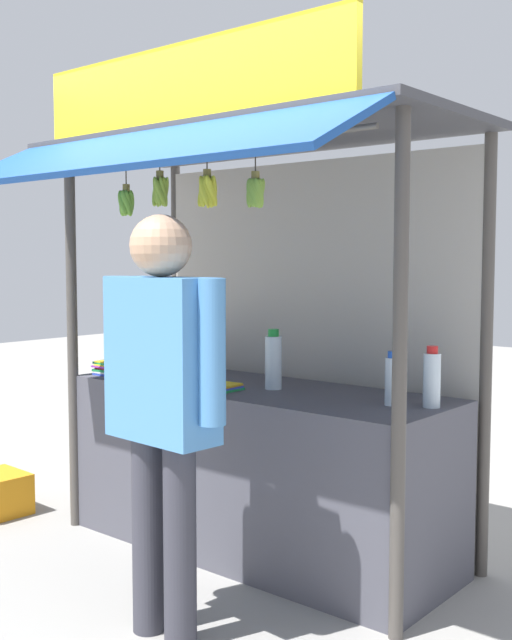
{
  "coord_description": "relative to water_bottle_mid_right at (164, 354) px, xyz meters",
  "views": [
    {
      "loc": [
        2.58,
        -3.07,
        1.54
      ],
      "look_at": [
        0.0,
        0.0,
        1.22
      ],
      "focal_mm": 43.64,
      "sensor_mm": 36.0,
      "label": 1
    }
  ],
  "objects": [
    {
      "name": "ground_plane",
      "position": [
        0.71,
        -0.02,
        -0.99
      ],
      "size": [
        20.0,
        20.0,
        0.0
      ],
      "primitive_type": "plane",
      "color": "gray"
    },
    {
      "name": "stall_counter",
      "position": [
        0.71,
        -0.02,
        -0.55
      ],
      "size": [
        2.11,
        0.74,
        0.87
      ],
      "primitive_type": "cube",
      "color": "#4C4C56",
      "rests_on": "ground"
    },
    {
      "name": "stall_structure",
      "position": [
        0.71,
        0.06,
        0.54
      ],
      "size": [
        2.31,
        1.56,
        2.51
      ],
      "color": "#4C4742",
      "rests_on": "ground"
    },
    {
      "name": "water_bottle_mid_right",
      "position": [
        0.0,
        0.0,
        0.0
      ],
      "size": [
        0.07,
        0.07,
        0.25
      ],
      "color": "silver",
      "rests_on": "stall_counter"
    },
    {
      "name": "water_bottle_mid_left",
      "position": [
        0.21,
        0.14,
        0.03
      ],
      "size": [
        0.09,
        0.09,
        0.31
      ],
      "color": "silver",
      "rests_on": "stall_counter"
    },
    {
      "name": "water_bottle_back_left",
      "position": [
        1.68,
        0.06,
        0.01
      ],
      "size": [
        0.08,
        0.08,
        0.28
      ],
      "color": "silver",
      "rests_on": "stall_counter"
    },
    {
      "name": "water_bottle_left",
      "position": [
        1.51,
        -0.0,
        0.0
      ],
      "size": [
        0.07,
        0.07,
        0.25
      ],
      "color": "silver",
      "rests_on": "stall_counter"
    },
    {
      "name": "water_bottle_front_left",
      "position": [
        0.82,
        -0.01,
        0.03
      ],
      "size": [
        0.09,
        0.09,
        0.31
      ],
      "color": "silver",
      "rests_on": "stall_counter"
    },
    {
      "name": "magazine_stack_far_left",
      "position": [
        0.21,
        -0.2,
        -0.07
      ],
      "size": [
        0.21,
        0.32,
        0.1
      ],
      "color": "black",
      "rests_on": "stall_counter"
    },
    {
      "name": "magazine_stack_right",
      "position": [
        -0.16,
        -0.16,
        -0.07
      ],
      "size": [
        0.27,
        0.3,
        0.08
      ],
      "color": "blue",
      "rests_on": "stall_counter"
    },
    {
      "name": "magazine_stack_rear_center",
      "position": [
        0.64,
        -0.25,
        -0.1
      ],
      "size": [
        0.18,
        0.27,
        0.03
      ],
      "color": "green",
      "rests_on": "stall_counter"
    },
    {
      "name": "banana_bunch_inner_right",
      "position": [
        0.26,
        -0.49,
        0.83
      ],
      "size": [
        0.09,
        0.09,
        0.28
      ],
      "color": "#332D23"
    },
    {
      "name": "banana_bunch_leftmost",
      "position": [
        0.51,
        -0.49,
        0.88
      ],
      "size": [
        0.09,
        0.1,
        0.25
      ],
      "color": "#332D23"
    },
    {
      "name": "banana_bunch_inner_left",
      "position": [
        0.82,
        -0.49,
        0.86
      ],
      "size": [
        0.11,
        0.1,
        0.26
      ],
      "color": "#332D23"
    },
    {
      "name": "banana_bunch_rightmost",
      "position": [
        1.11,
        -0.49,
        0.84
      ],
      "size": [
        0.1,
        0.1,
        0.28
      ],
      "color": "#332D23"
    },
    {
      "name": "vendor_person",
      "position": [
        1.04,
        -0.99,
        0.04
      ],
      "size": [
        0.65,
        0.25,
        1.71
      ],
      "rotation": [
        0.0,
        0.0,
        -0.06
      ],
      "color": "#383842",
      "rests_on": "ground"
    }
  ]
}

